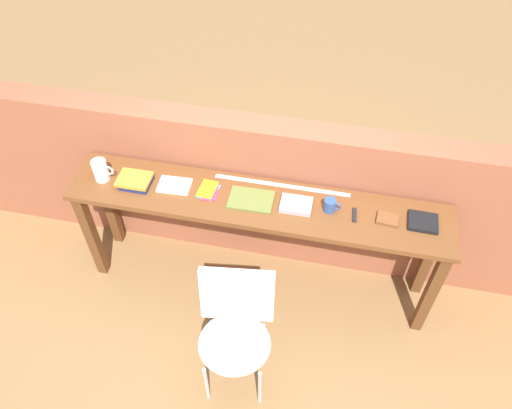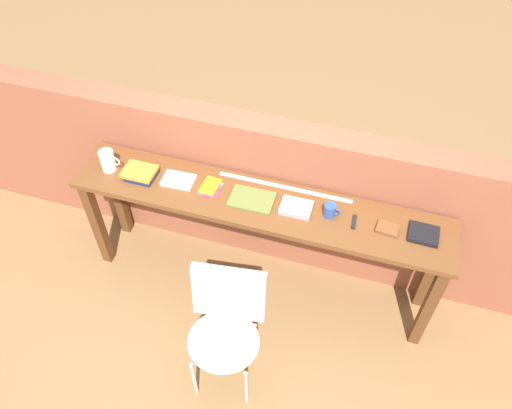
# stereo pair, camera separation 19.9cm
# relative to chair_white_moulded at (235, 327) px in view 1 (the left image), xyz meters

# --- Properties ---
(ground_plane) EXTENTS (40.00, 40.00, 0.00)m
(ground_plane) POSITION_rel_chair_white_moulded_xyz_m (-0.01, 0.41, -0.53)
(ground_plane) COLOR olive
(brick_wall_back) EXTENTS (6.00, 0.20, 1.24)m
(brick_wall_back) POSITION_rel_chair_white_moulded_xyz_m (-0.01, 1.05, 0.09)
(brick_wall_back) COLOR #935138
(brick_wall_back) RESTS_ON ground
(sideboard) EXTENTS (2.50, 0.44, 0.88)m
(sideboard) POSITION_rel_chair_white_moulded_xyz_m (-0.01, 0.71, 0.21)
(sideboard) COLOR brown
(sideboard) RESTS_ON ground
(chair_white_moulded) EXTENTS (0.50, 0.51, 0.89)m
(chair_white_moulded) POSITION_rel_chair_white_moulded_xyz_m (0.00, 0.00, 0.00)
(chair_white_moulded) COLOR white
(chair_white_moulded) RESTS_ON ground
(pitcher_white) EXTENTS (0.14, 0.10, 0.18)m
(pitcher_white) POSITION_rel_chair_white_moulded_xyz_m (-1.07, 0.70, 0.43)
(pitcher_white) COLOR white
(pitcher_white) RESTS_ON sideboard
(book_stack_leftmost) EXTENTS (0.22, 0.17, 0.06)m
(book_stack_leftmost) POSITION_rel_chair_white_moulded_xyz_m (-0.83, 0.70, 0.38)
(book_stack_leftmost) COLOR navy
(book_stack_leftmost) RESTS_ON sideboard
(magazine_cycling) EXTENTS (0.22, 0.15, 0.02)m
(magazine_cycling) POSITION_rel_chair_white_moulded_xyz_m (-0.57, 0.73, 0.36)
(magazine_cycling) COLOR white
(magazine_cycling) RESTS_ON sideboard
(pamphlet_pile_colourful) EXTENTS (0.15, 0.19, 0.01)m
(pamphlet_pile_colourful) POSITION_rel_chair_white_moulded_xyz_m (-0.34, 0.74, 0.36)
(pamphlet_pile_colourful) COLOR #3399D8
(pamphlet_pile_colourful) RESTS_ON sideboard
(book_open_centre) EXTENTS (0.29, 0.20, 0.02)m
(book_open_centre) POSITION_rel_chair_white_moulded_xyz_m (-0.05, 0.71, 0.36)
(book_open_centre) COLOR olive
(book_open_centre) RESTS_ON sideboard
(book_grey_hardcover) EXTENTS (0.20, 0.15, 0.04)m
(book_grey_hardcover) POSITION_rel_chair_white_moulded_xyz_m (0.24, 0.72, 0.37)
(book_grey_hardcover) COLOR #9E9EA3
(book_grey_hardcover) RESTS_ON sideboard
(mug) EXTENTS (0.11, 0.08, 0.09)m
(mug) POSITION_rel_chair_white_moulded_xyz_m (0.45, 0.73, 0.40)
(mug) COLOR #2D4C8C
(mug) RESTS_ON sideboard
(multitool_folded) EXTENTS (0.03, 0.11, 0.02)m
(multitool_folded) POSITION_rel_chair_white_moulded_xyz_m (0.61, 0.72, 0.36)
(multitool_folded) COLOR black
(multitool_folded) RESTS_ON sideboard
(leather_journal_brown) EXTENTS (0.14, 0.11, 0.02)m
(leather_journal_brown) POSITION_rel_chair_white_moulded_xyz_m (0.81, 0.72, 0.37)
(leather_journal_brown) COLOR brown
(leather_journal_brown) RESTS_ON sideboard
(book_repair_rightmost) EXTENTS (0.18, 0.16, 0.03)m
(book_repair_rightmost) POSITION_rel_chair_white_moulded_xyz_m (1.02, 0.74, 0.37)
(book_repair_rightmost) COLOR black
(book_repair_rightmost) RESTS_ON sideboard
(ruler_metal_back_edge) EXTENTS (0.90, 0.03, 0.00)m
(ruler_metal_back_edge) POSITION_rel_chair_white_moulded_xyz_m (0.12, 0.88, 0.35)
(ruler_metal_back_edge) COLOR silver
(ruler_metal_back_edge) RESTS_ON sideboard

